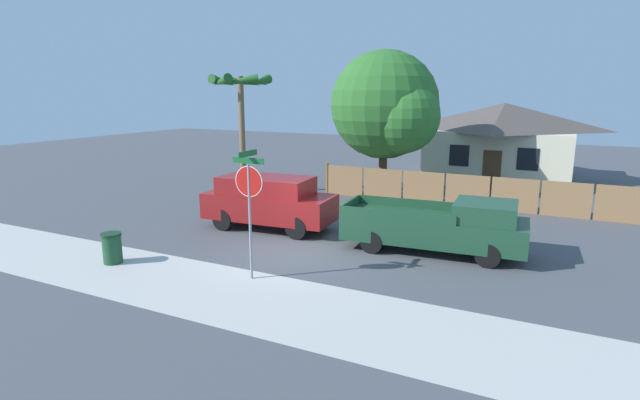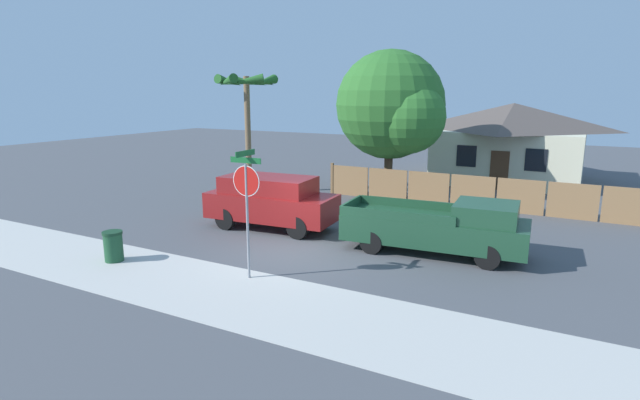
% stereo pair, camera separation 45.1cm
% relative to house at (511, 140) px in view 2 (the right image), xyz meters
% --- Properties ---
extents(ground_plane, '(80.00, 80.00, 0.00)m').
position_rel_house_xyz_m(ground_plane, '(-3.93, -17.11, -2.22)').
color(ground_plane, '#4C4F54').
extents(sidewalk_strip, '(36.00, 3.20, 0.01)m').
position_rel_house_xyz_m(sidewalk_strip, '(-3.93, -20.71, -2.22)').
color(sidewalk_strip, beige).
rests_on(sidewalk_strip, ground).
extents(wooden_fence, '(13.57, 0.12, 1.52)m').
position_rel_house_xyz_m(wooden_fence, '(-0.32, -8.40, -1.51)').
color(wooden_fence, '#997047').
rests_on(wooden_fence, ground).
extents(house, '(8.00, 7.85, 4.29)m').
position_rel_house_xyz_m(house, '(0.00, 0.00, 0.00)').
color(house, beige).
rests_on(house, ground).
extents(oak_tree, '(5.33, 5.07, 6.84)m').
position_rel_house_xyz_m(oak_tree, '(-4.29, -7.52, 1.97)').
color(oak_tree, brown).
rests_on(oak_tree, ground).
extents(palm_tree, '(2.81, 3.02, 5.71)m').
position_rel_house_xyz_m(palm_tree, '(-10.70, -10.22, 2.69)').
color(palm_tree, brown).
rests_on(palm_tree, ground).
extents(red_suv, '(4.85, 2.23, 1.92)m').
position_rel_house_xyz_m(red_suv, '(-6.12, -15.15, -1.18)').
color(red_suv, maroon).
rests_on(red_suv, ground).
extents(orange_pickup, '(5.65, 2.33, 1.71)m').
position_rel_house_xyz_m(orange_pickup, '(0.11, -15.13, -1.37)').
color(orange_pickup, '#1E472D').
rests_on(orange_pickup, ground).
extents(stop_sign, '(0.93, 0.84, 3.44)m').
position_rel_house_xyz_m(stop_sign, '(-3.87, -19.59, 0.14)').
color(stop_sign, gray).
rests_on(stop_sign, ground).
extents(trash_bin, '(0.58, 0.58, 0.91)m').
position_rel_house_xyz_m(trash_bin, '(-8.20, -20.38, -1.76)').
color(trash_bin, '#1E4C2D').
rests_on(trash_bin, ground).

